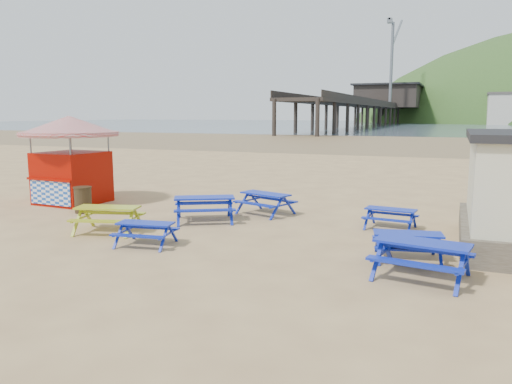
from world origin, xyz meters
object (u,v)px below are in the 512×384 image
at_px(ice_cream_kiosk, 71,148).
at_px(litter_bin, 83,200).
at_px(picnic_table_yellow, 108,219).
at_px(picnic_table_blue_b, 265,204).
at_px(picnic_table_blue_a, 205,209).

relative_size(ice_cream_kiosk, litter_bin, 4.33).
height_order(picnic_table_yellow, ice_cream_kiosk, ice_cream_kiosk).
height_order(picnic_table_blue_b, litter_bin, litter_bin).
bearing_deg(picnic_table_yellow, ice_cream_kiosk, 126.61).
xyz_separation_m(picnic_table_yellow, litter_bin, (-2.83, 2.17, 0.09)).
relative_size(picnic_table_blue_a, litter_bin, 2.62).
bearing_deg(picnic_table_blue_b, ice_cream_kiosk, -156.17).
distance_m(picnic_table_blue_b, ice_cream_kiosk, 8.41).
xyz_separation_m(picnic_table_blue_a, picnic_table_yellow, (-2.04, -2.50, -0.02)).
bearing_deg(litter_bin, picnic_table_yellow, -37.48).
distance_m(ice_cream_kiosk, litter_bin, 2.94).
bearing_deg(litter_bin, ice_cream_kiosk, 140.13).
bearing_deg(picnic_table_blue_a, litter_bin, 155.10).
bearing_deg(ice_cream_kiosk, picnic_table_yellow, -34.88).
xyz_separation_m(picnic_table_blue_b, ice_cream_kiosk, (-8.18, -0.73, 1.85)).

